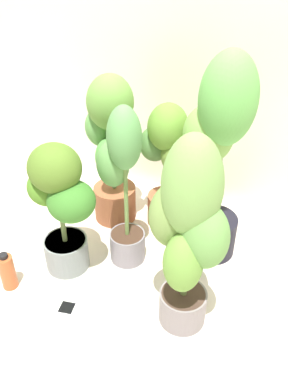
{
  "coord_description": "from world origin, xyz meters",
  "views": [
    {
      "loc": [
        0.66,
        -1.3,
        1.5
      ],
      "look_at": [
        0.01,
        0.2,
        0.39
      ],
      "focal_mm": 37.64,
      "sensor_mm": 36.0,
      "label": 1
    }
  ],
  "objects": [
    {
      "name": "ground_plane",
      "position": [
        0.0,
        0.0,
        0.0
      ],
      "size": [
        8.0,
        8.0,
        0.0
      ],
      "primitive_type": "plane",
      "color": "silver",
      "rests_on": "ground"
    },
    {
      "name": "potted_plant_front_right",
      "position": [
        0.35,
        -0.15,
        0.52
      ],
      "size": [
        0.41,
        0.34,
        0.92
      ],
      "color": "slate",
      "rests_on": "ground"
    },
    {
      "name": "potted_plant_center",
      "position": [
        -0.07,
        0.12,
        0.48
      ],
      "size": [
        0.29,
        0.24,
        0.86
      ],
      "color": "slate",
      "rests_on": "ground"
    },
    {
      "name": "potted_plant_back_left",
      "position": [
        -0.27,
        0.41,
        0.49
      ],
      "size": [
        0.38,
        0.34,
        0.87
      ],
      "color": "#955133",
      "rests_on": "ground"
    },
    {
      "name": "potted_plant_back_center",
      "position": [
        0.02,
        0.49,
        0.43
      ],
      "size": [
        0.4,
        0.29,
        0.74
      ],
      "color": "#995337",
      "rests_on": "ground"
    },
    {
      "name": "mylar_back_wall",
      "position": [
        0.0,
        0.86,
        1.0
      ],
      "size": [
        3.2,
        0.01,
        2.0
      ],
      "primitive_type": "cube",
      "color": "silver",
      "rests_on": "ground"
    },
    {
      "name": "potted_plant_back_right",
      "position": [
        0.32,
        0.36,
        0.63
      ],
      "size": [
        0.37,
        0.32,
        1.07
      ],
      "color": "black",
      "rests_on": "ground"
    },
    {
      "name": "potted_plant_front_left",
      "position": [
        -0.3,
        -0.06,
        0.42
      ],
      "size": [
        0.41,
        0.31,
        0.7
      ],
      "color": "slate",
      "rests_on": "ground"
    },
    {
      "name": "nutrient_bottle",
      "position": [
        -0.49,
        -0.3,
        0.1
      ],
      "size": [
        0.07,
        0.07,
        0.21
      ],
      "color": "#B9562D",
      "rests_on": "ground"
    },
    {
      "name": "hygrometer_box",
      "position": [
        -0.15,
        -0.32,
        0.01
      ],
      "size": [
        0.09,
        0.09,
        0.03
      ],
      "rotation": [
        0.0,
        0.0,
        0.19
      ],
      "color": "white",
      "rests_on": "ground"
    }
  ]
}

